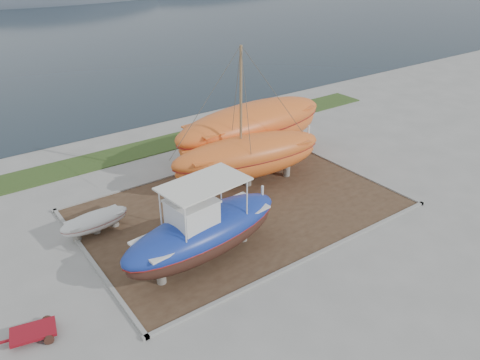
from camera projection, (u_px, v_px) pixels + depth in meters
ground at (284, 239)px, 25.06m from camera, size 140.00×140.00×0.00m
dirt_patch at (241, 208)px, 27.92m from camera, size 18.00×12.00×0.06m
curb_frame at (241, 207)px, 27.90m from camera, size 18.60×12.60×0.15m
grass_strip at (153, 146)px, 36.20m from camera, size 44.00×3.00×0.08m
sea at (0, 40)px, 75.45m from camera, size 260.00×100.00×0.04m
blue_caique at (204, 223)px, 22.33m from camera, size 9.19×3.77×4.30m
white_dinghy at (95, 223)px, 25.25m from camera, size 3.88×1.68×1.14m
orange_sailboat at (248, 120)px, 28.41m from camera, size 10.59×4.59×8.98m
orange_bare_hull at (252, 134)px, 32.93m from camera, size 12.76×4.50×4.12m
red_trailer at (34, 334)px, 18.75m from camera, size 2.82×1.82×0.37m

